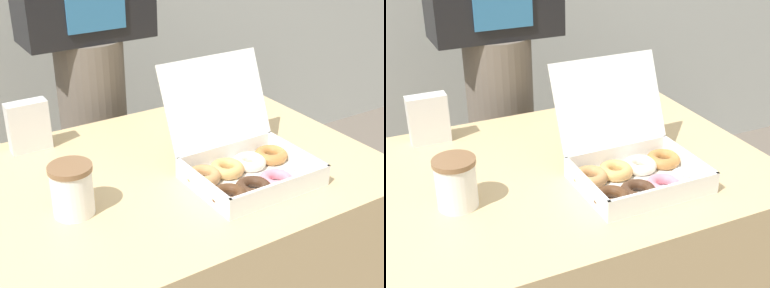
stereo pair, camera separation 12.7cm
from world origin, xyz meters
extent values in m
cube|color=tan|center=(0.00, 0.00, 0.38)|extent=(1.19, 0.78, 0.75)
cube|color=white|center=(0.19, -0.16, 0.75)|extent=(0.30, 0.24, 0.01)
cube|color=white|center=(0.04, -0.16, 0.78)|extent=(0.01, 0.24, 0.05)
cube|color=white|center=(0.33, -0.16, 0.78)|extent=(0.01, 0.24, 0.05)
cube|color=white|center=(0.19, -0.28, 0.78)|extent=(0.30, 0.01, 0.05)
cube|color=white|center=(0.19, -0.05, 0.78)|extent=(0.30, 0.01, 0.05)
cube|color=white|center=(0.19, 0.00, 0.92)|extent=(0.30, 0.10, 0.22)
torus|color=#4C2D19|center=(0.08, -0.22, 0.77)|extent=(0.09, 0.09, 0.03)
torus|color=#B27F4C|center=(0.08, -0.11, 0.77)|extent=(0.10, 0.10, 0.03)
torus|color=#422819|center=(0.15, -0.22, 0.77)|extent=(0.10, 0.10, 0.03)
torus|color=tan|center=(0.15, -0.11, 0.77)|extent=(0.09, 0.09, 0.03)
torus|color=pink|center=(0.22, -0.22, 0.77)|extent=(0.12, 0.12, 0.03)
torus|color=silver|center=(0.22, -0.11, 0.77)|extent=(0.12, 0.12, 0.03)
torus|color=white|center=(0.30, -0.22, 0.77)|extent=(0.12, 0.12, 0.03)
torus|color=#A87038|center=(0.30, -0.11, 0.77)|extent=(0.10, 0.10, 0.03)
cylinder|color=white|center=(-0.24, -0.07, 0.81)|extent=(0.09, 0.09, 0.11)
cylinder|color=brown|center=(-0.24, -0.07, 0.87)|extent=(0.10, 0.10, 0.01)
cube|color=silver|center=(-0.23, 0.31, 0.82)|extent=(0.11, 0.05, 0.14)
cylinder|color=#665B51|center=(0.08, 0.61, 0.48)|extent=(0.24, 0.24, 0.96)
camera|label=1|loc=(-0.56, -1.08, 1.43)|focal=50.00mm
camera|label=2|loc=(-0.45, -1.14, 1.43)|focal=50.00mm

